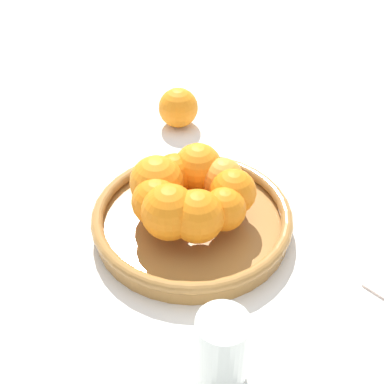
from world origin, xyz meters
The scene contains 5 objects.
ground_plane centered at (0.00, 0.00, 0.00)m, with size 4.00×4.00×0.00m, color white.
fruit_bowl centered at (0.00, 0.00, 0.02)m, with size 0.31×0.31×0.04m.
orange_pile centered at (0.01, 0.00, 0.08)m, with size 0.18×0.18×0.08m.
stray_orange centered at (-0.09, -0.29, 0.04)m, with size 0.08×0.08×0.08m, color orange.
drinking_glass centered at (0.07, 0.25, 0.05)m, with size 0.06×0.06×0.11m, color silver.
Camera 1 is at (0.23, 0.56, 0.58)m, focal length 50.00 mm.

